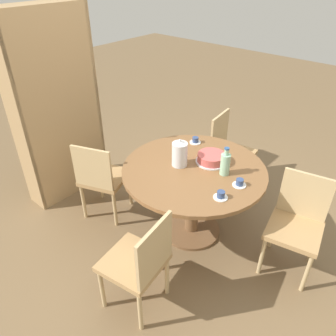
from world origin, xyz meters
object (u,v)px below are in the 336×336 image
object	(u,v)px
coffee_pot	(180,153)
cup_c	(221,195)
chair_d	(297,222)
chair_b	(102,177)
water_bottle	(225,164)
chair_c	(140,262)
chair_a	(229,149)
bookshelf	(58,113)
cup_a	(240,183)
cake_main	(211,158)
cup_b	(195,141)

from	to	relation	value
coffee_pot	cup_c	xyz separation A→B (m)	(-0.16, -0.54, -0.09)
coffee_pot	chair_d	bearing A→B (deg)	-74.59
chair_b	water_bottle	xyz separation A→B (m)	(0.49, -1.09, 0.38)
coffee_pot	chair_b	bearing A→B (deg)	116.62
chair_c	chair_d	world-z (taller)	same
chair_b	chair_a	bearing A→B (deg)	-138.25
bookshelf	chair_a	bearing A→B (deg)	133.45
cup_a	cup_c	world-z (taller)	same
chair_b	cup_a	size ratio (longest dim) A/B	7.71
chair_c	coffee_pot	size ratio (longest dim) A/B	3.37
water_bottle	cup_c	world-z (taller)	water_bottle
chair_d	cup_c	world-z (taller)	chair_d
coffee_pot	water_bottle	world-z (taller)	coffee_pot
chair_a	chair_c	xyz separation A→B (m)	(-1.81, -0.38, 0.00)
chair_c	cake_main	xyz separation A→B (m)	(1.08, 0.15, 0.31)
chair_d	coffee_pot	xyz separation A→B (m)	(-0.28, 1.03, 0.39)
chair_d	cake_main	distance (m)	0.90
cake_main	cup_b	size ratio (longest dim) A/B	2.50
chair_b	coffee_pot	world-z (taller)	coffee_pot
chair_d	water_bottle	distance (m)	0.76
chair_a	chair_c	size ratio (longest dim) A/B	1.00
chair_a	cup_a	size ratio (longest dim) A/B	7.71
chair_b	cake_main	world-z (taller)	chair_b
bookshelf	cup_b	bearing A→B (deg)	120.76
chair_c	water_bottle	world-z (taller)	water_bottle
chair_d	bookshelf	size ratio (longest dim) A/B	0.44
chair_b	cup_c	distance (m)	1.30
bookshelf	chair_c	bearing A→B (deg)	72.33
chair_a	cup_c	bearing A→B (deg)	-159.45
chair_b	cup_b	size ratio (longest dim) A/B	7.71
chair_b	cup_a	world-z (taller)	chair_b
chair_b	cup_b	world-z (taller)	chair_b
chair_c	cup_c	distance (m)	0.79
water_bottle	cup_c	xyz separation A→B (m)	(-0.30, -0.16, -0.08)
bookshelf	coffee_pot	bearing A→B (deg)	102.82
chair_c	chair_d	bearing A→B (deg)	139.93
water_bottle	cup_c	size ratio (longest dim) A/B	2.26
cup_c	chair_b	bearing A→B (deg)	98.78
chair_c	cup_b	distance (m)	1.40
cup_c	water_bottle	bearing A→B (deg)	28.16
bookshelf	cake_main	distance (m)	1.67
chair_c	coffee_pot	bearing A→B (deg)	-167.48
cup_b	chair_a	bearing A→B (deg)	-10.37
cup_b	cake_main	bearing A→B (deg)	-121.11
cake_main	chair_d	bearing A→B (deg)	-85.92
cup_a	coffee_pot	bearing A→B (deg)	97.73
chair_c	cake_main	world-z (taller)	chair_c
coffee_pot	cake_main	world-z (taller)	coffee_pot
chair_a	cup_c	distance (m)	1.29
water_bottle	chair_b	bearing A→B (deg)	114.40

